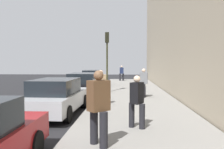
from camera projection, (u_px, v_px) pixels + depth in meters
The scene contains 13 objects.
ground_plane at pixel (83, 96), 15.34m from camera, with size 56.00×56.00×0.00m, color black.
sidewalk at pixel (134, 96), 15.17m from camera, with size 28.00×4.60×0.15m, color gray.
lane_stripe_centre at pixel (34, 96), 15.50m from camera, with size 28.00×0.14×0.01m, color gold.
parked_car_silver at pixel (57, 97), 10.01m from camera, with size 4.67×2.03×1.51m.
parked_car_black at pixel (83, 84), 15.59m from camera, with size 4.76×1.96×1.51m.
parked_car_navy at pixel (93, 78), 21.58m from camera, with size 4.59×2.01×1.51m.
pedestrian_tan_coat at pixel (101, 86), 11.43m from camera, with size 0.51×0.54×1.69m.
pedestrian_brown_coat at pixel (99, 106), 5.77m from camera, with size 0.57×0.59×1.86m.
pedestrian_black_coat at pixel (137, 100), 7.36m from camera, with size 0.53×0.50×1.65m.
pedestrian_grey_coat at pixel (144, 82), 13.91m from camera, with size 0.56×0.50×1.70m.
pedestrian_navy_coat at pixel (122, 73), 26.65m from camera, with size 0.53×0.54×1.70m.
traffic_light_pole at pixel (107, 52), 16.27m from camera, with size 0.35×0.26×4.12m.
rolling_suitcase at pixel (144, 91), 14.36m from camera, with size 0.34×0.22×0.97m.
Camera 1 is at (-15.13, -2.69, 2.20)m, focal length 37.93 mm.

